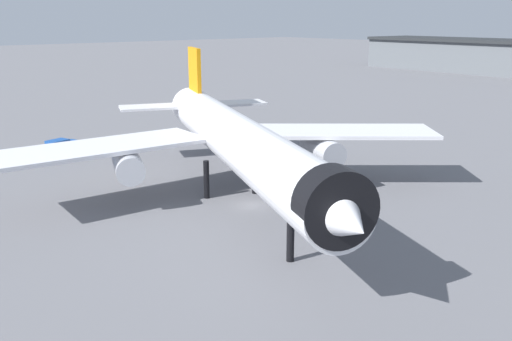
% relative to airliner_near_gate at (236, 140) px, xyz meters
% --- Properties ---
extents(ground, '(900.00, 900.00, 0.00)m').
position_rel_airliner_near_gate_xyz_m(ground, '(2.39, 0.52, -7.86)').
color(ground, slate).
extents(airliner_near_gate, '(61.59, 55.21, 17.85)m').
position_rel_airliner_near_gate_xyz_m(airliner_near_gate, '(0.00, 0.00, 0.00)').
color(airliner_near_gate, white).
rests_on(airliner_near_gate, ground).
extents(service_truck_front, '(3.73, 5.91, 3.00)m').
position_rel_airliner_near_gate_xyz_m(service_truck_front, '(-37.22, -6.53, -6.27)').
color(service_truck_front, black).
rests_on(service_truck_front, ground).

